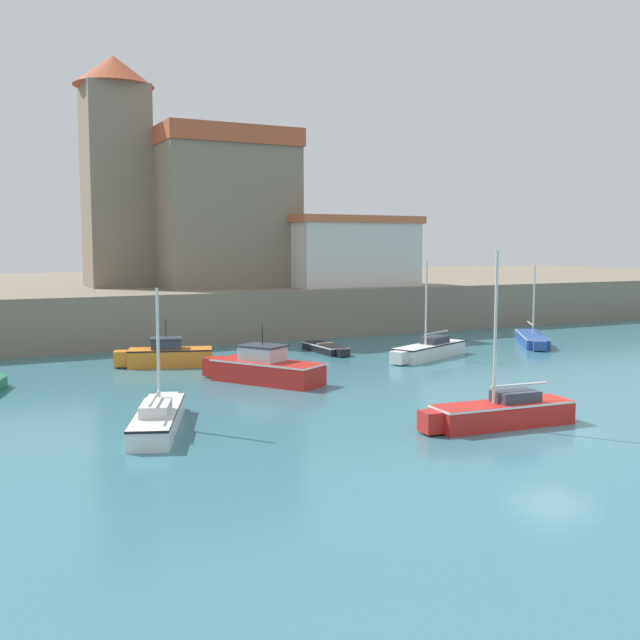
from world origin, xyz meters
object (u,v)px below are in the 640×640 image
object	(u,v)px
sailboat_red_6	(501,412)
sailboat_white_7	(429,350)
dinghy_black_9	(326,348)
motorboat_orange_0	(167,355)
motorboat_red_1	(264,368)
sailboat_white_2	(158,417)
sailboat_blue_5	(532,339)
church	(188,206)
harbor_shed_mid_row	(347,251)

from	to	relation	value
sailboat_red_6	sailboat_white_7	xyz separation A→B (m)	(6.53, 13.39, -0.03)
sailboat_red_6	dinghy_black_9	bearing A→B (deg)	81.37
motorboat_orange_0	sailboat_red_6	xyz separation A→B (m)	(6.45, -16.96, -0.07)
motorboat_red_1	dinghy_black_9	bearing A→B (deg)	46.38
sailboat_white_2	sailboat_blue_5	world-z (taller)	sailboat_blue_5
sailboat_blue_5	church	world-z (taller)	church
sailboat_white_2	sailboat_blue_5	bearing A→B (deg)	22.59
motorboat_red_1	harbor_shed_mid_row	size ratio (longest dim) A/B	0.60
harbor_shed_mid_row	sailboat_white_2	bearing A→B (deg)	-130.56
motorboat_red_1	sailboat_white_2	size ratio (longest dim) A/B	0.94
dinghy_black_9	harbor_shed_mid_row	size ratio (longest dim) A/B	0.43
sailboat_white_7	motorboat_orange_0	bearing A→B (deg)	164.62
motorboat_orange_0	motorboat_red_1	bearing A→B (deg)	-67.38
sailboat_red_6	harbor_shed_mid_row	bearing A→B (deg)	71.30
sailboat_white_7	church	distance (m)	24.20
sailboat_white_7	church	size ratio (longest dim) A/B	0.33
motorboat_red_1	sailboat_white_2	xyz separation A→B (m)	(-6.22, -6.22, -0.20)
sailboat_blue_5	dinghy_black_9	xyz separation A→B (m)	(-12.54, 2.58, -0.11)
motorboat_red_1	sailboat_red_6	distance (m)	11.49
church	sailboat_red_6	bearing A→B (deg)	-90.40
sailboat_blue_5	harbor_shed_mid_row	bearing A→B (deg)	116.73
sailboat_white_2	sailboat_blue_5	size ratio (longest dim) A/B	1.06
motorboat_orange_0	sailboat_blue_5	bearing A→B (deg)	-4.81
motorboat_red_1	sailboat_white_7	distance (m)	10.73
motorboat_orange_0	church	xyz separation A→B (m)	(6.69, 18.26, 8.26)
sailboat_white_7	harbor_shed_mid_row	xyz separation A→B (m)	(2.66, 13.74, 5.07)
motorboat_red_1	church	world-z (taller)	church
sailboat_white_7	sailboat_red_6	bearing A→B (deg)	-115.99
sailboat_white_2	church	distance (m)	33.39
dinghy_black_9	harbor_shed_mid_row	xyz separation A→B (m)	(6.50, 9.41, 5.28)
motorboat_orange_0	motorboat_red_1	size ratio (longest dim) A/B	0.86
dinghy_black_9	church	world-z (taller)	church
church	harbor_shed_mid_row	size ratio (longest dim) A/B	1.92
church	sailboat_blue_5	bearing A→B (deg)	-53.26
church	sailboat_white_2	bearing A→B (deg)	-108.67
motorboat_red_1	sailboat_white_7	xyz separation A→B (m)	(10.42, 2.57, -0.16)
motorboat_orange_0	dinghy_black_9	bearing A→B (deg)	4.75
sailboat_blue_5	sailboat_red_6	bearing A→B (deg)	-135.17
sailboat_white_2	harbor_shed_mid_row	xyz separation A→B (m)	(19.29, 22.54, 5.11)
motorboat_orange_0	sailboat_white_2	size ratio (longest dim) A/B	0.81
dinghy_black_9	harbor_shed_mid_row	bearing A→B (deg)	55.39
sailboat_white_7	motorboat_red_1	bearing A→B (deg)	-166.12
sailboat_red_6	dinghy_black_9	world-z (taller)	sailboat_red_6
church	harbor_shed_mid_row	xyz separation A→B (m)	(8.94, -8.08, -3.29)
sailboat_red_6	harbor_shed_mid_row	distance (m)	29.09
sailboat_red_6	church	xyz separation A→B (m)	(0.24, 35.22, 8.33)
dinghy_black_9	church	distance (m)	19.63
sailboat_red_6	motorboat_orange_0	bearing A→B (deg)	110.82
sailboat_red_6	church	distance (m)	36.19
motorboat_orange_0	sailboat_blue_5	xyz separation A→B (m)	(21.68, -1.82, -0.19)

